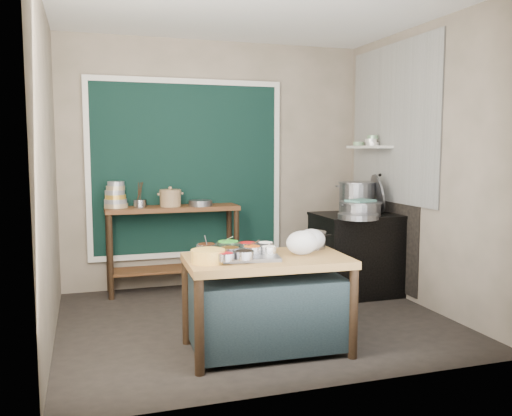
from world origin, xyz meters
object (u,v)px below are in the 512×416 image
object	(u,v)px
prep_table	(267,304)
stove_block	(358,255)
back_counter	(173,249)
steamer	(360,209)
utensil_cup	(140,203)
condiment_tray	(237,256)
stock_pot	(357,197)
yellow_basin	(208,256)
ceramic_crock	(170,199)
saucepan	(311,240)

from	to	relation	value
prep_table	stove_block	xyz separation A→B (m)	(1.49, 1.30, 0.05)
back_counter	steamer	bearing A→B (deg)	-25.42
utensil_cup	steamer	world-z (taller)	utensil_cup
prep_table	steamer	world-z (taller)	steamer
condiment_tray	utensil_cup	size ratio (longest dim) A/B	4.40
stove_block	condiment_tray	bearing A→B (deg)	-143.89
stove_block	stock_pot	world-z (taller)	stock_pot
yellow_basin	ceramic_crock	bearing A→B (deg)	88.78
back_counter	yellow_basin	bearing A→B (deg)	-91.92
condiment_tray	utensil_cup	bearing A→B (deg)	105.10
prep_table	yellow_basin	distance (m)	0.64
prep_table	back_counter	distance (m)	2.07
yellow_basin	saucepan	bearing A→B (deg)	17.84
back_counter	utensil_cup	size ratio (longest dim) A/B	10.34
steamer	back_counter	bearing A→B (deg)	154.58
back_counter	condiment_tray	size ratio (longest dim) A/B	2.35
ceramic_crock	steamer	world-z (taller)	ceramic_crock
ceramic_crock	steamer	distance (m)	2.05
condiment_tray	back_counter	bearing A→B (deg)	95.24
back_counter	utensil_cup	xyz separation A→B (m)	(-0.35, -0.00, 0.52)
saucepan	ceramic_crock	xyz separation A→B (m)	(-0.91, 1.77, 0.21)
ceramic_crock	stock_pot	world-z (taller)	stock_pot
condiment_tray	stock_pot	size ratio (longest dim) A/B	1.45
prep_table	saucepan	size ratio (longest dim) A/B	4.80
ceramic_crock	steamer	size ratio (longest dim) A/B	0.54
stove_block	condiment_tray	size ratio (longest dim) A/B	1.46
back_counter	steamer	distance (m)	2.09
yellow_basin	stock_pot	size ratio (longest dim) A/B	0.59
saucepan	back_counter	bearing A→B (deg)	91.79
yellow_basin	prep_table	bearing A→B (deg)	8.06
prep_table	condiment_tray	bearing A→B (deg)	170.81
yellow_basin	steamer	world-z (taller)	steamer
prep_table	steamer	xyz separation A→B (m)	(1.43, 1.16, 0.58)
condiment_tray	stock_pot	xyz separation A→B (m)	(1.79, 1.44, 0.28)
back_counter	utensil_cup	bearing A→B (deg)	-179.72
steamer	prep_table	bearing A→B (deg)	-141.07
back_counter	yellow_basin	xyz separation A→B (m)	(-0.07, -2.10, 0.32)
condiment_tray	stock_pot	distance (m)	2.32
stove_block	steamer	xyz separation A→B (m)	(-0.06, -0.14, 0.53)
yellow_basin	stock_pot	world-z (taller)	stock_pot
ceramic_crock	utensil_cup	bearing A→B (deg)	176.62
condiment_tray	ceramic_crock	distance (m)	1.99
prep_table	back_counter	xyz separation A→B (m)	(-0.41, 2.03, 0.10)
back_counter	saucepan	xyz separation A→B (m)	(0.88, -1.79, 0.35)
prep_table	stock_pot	bearing A→B (deg)	45.95
condiment_tray	utensil_cup	world-z (taller)	utensil_cup
utensil_cup	yellow_basin	bearing A→B (deg)	-82.33
prep_table	stock_pot	distance (m)	2.26
prep_table	stove_block	world-z (taller)	stove_block
steamer	ceramic_crock	bearing A→B (deg)	155.42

